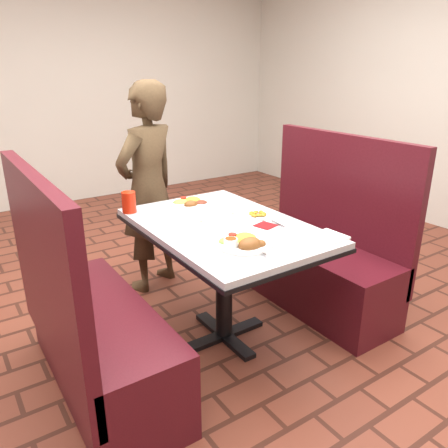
{
  "coord_description": "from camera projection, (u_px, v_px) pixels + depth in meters",
  "views": [
    {
      "loc": [
        -1.29,
        -1.92,
        1.59
      ],
      "look_at": [
        0.0,
        0.0,
        0.75
      ],
      "focal_mm": 35.0,
      "sensor_mm": 36.0,
      "label": 1
    }
  ],
  "objects": [
    {
      "name": "knife_utensil",
      "position": [
        257.0,
        249.0,
        2.1
      ],
      "size": [
        0.04,
        0.18,
        0.0
      ],
      "primitive_type": "cube",
      "rotation": [
        0.0,
        0.0,
        -0.17
      ],
      "color": "silver",
      "rests_on": "dining_table"
    },
    {
      "name": "lettuce_shreds",
      "position": [
        224.0,
        220.0,
        2.53
      ],
      "size": [
        0.28,
        0.32,
        0.0
      ],
      "primitive_type": null,
      "color": "#96C54F",
      "rests_on": "dining_table"
    },
    {
      "name": "fork_utensil",
      "position": [
        250.0,
        248.0,
        2.11
      ],
      "size": [
        0.03,
        0.16,
        0.0
      ],
      "primitive_type": "cube",
      "rotation": [
        0.0,
        0.0,
        -0.11
      ],
      "color": "#B9B9BE",
      "rests_on": "dining_table"
    },
    {
      "name": "paper_napkin",
      "position": [
        324.0,
        238.0,
        2.25
      ],
      "size": [
        0.22,
        0.17,
        0.01
      ],
      "primitive_type": "cube",
      "rotation": [
        0.0,
        0.0,
        0.04
      ],
      "color": "white",
      "rests_on": "dining_table"
    },
    {
      "name": "dining_table",
      "position": [
        224.0,
        240.0,
        2.5
      ],
      "size": [
        0.81,
        1.21,
        0.75
      ],
      "color": "silver",
      "rests_on": "ground"
    },
    {
      "name": "maroon_napkin",
      "position": [
        266.0,
        225.0,
        2.44
      ],
      "size": [
        0.13,
        0.13,
        0.0
      ],
      "primitive_type": "cube",
      "rotation": [
        0.0,
        0.0,
        0.26
      ],
      "color": "maroon",
      "rests_on": "dining_table"
    },
    {
      "name": "plantain_plate",
      "position": [
        258.0,
        215.0,
        2.58
      ],
      "size": [
        0.17,
        0.17,
        0.03
      ],
      "rotation": [
        0.0,
        0.0,
        -0.32
      ],
      "color": "white",
      "rests_on": "dining_table"
    },
    {
      "name": "booth_bench_right",
      "position": [
        319.0,
        259.0,
        3.03
      ],
      "size": [
        0.47,
        1.2,
        1.17
      ],
      "color": "#4E111A",
      "rests_on": "ground"
    },
    {
      "name": "spoon_utensil",
      "position": [
        278.0,
        224.0,
        2.46
      ],
      "size": [
        0.02,
        0.12,
        0.0
      ],
      "primitive_type": "cube",
      "rotation": [
        0.0,
        0.0,
        -0.05
      ],
      "color": "silver",
      "rests_on": "dining_table"
    },
    {
      "name": "booth_bench_left",
      "position": [
        92.0,
        333.0,
        2.19
      ],
      "size": [
        0.47,
        1.2,
        1.17
      ],
      "color": "#4E111A",
      "rests_on": "ground"
    },
    {
      "name": "red_tumbler",
      "position": [
        129.0,
        202.0,
        2.64
      ],
      "size": [
        0.09,
        0.09,
        0.13
      ],
      "primitive_type": "cylinder",
      "color": "red",
      "rests_on": "dining_table"
    },
    {
      "name": "far_dinner_plate",
      "position": [
        191.0,
        201.0,
        2.8
      ],
      "size": [
        0.26,
        0.26,
        0.07
      ],
      "rotation": [
        0.0,
        0.0,
        0.41
      ],
      "color": "white",
      "rests_on": "dining_table"
    },
    {
      "name": "near_dinner_plate",
      "position": [
        244.0,
        240.0,
        2.16
      ],
      "size": [
        0.29,
        0.29,
        0.09
      ],
      "rotation": [
        0.0,
        0.0,
        -0.11
      ],
      "color": "white",
      "rests_on": "dining_table"
    },
    {
      "name": "diner_person",
      "position": [
        148.0,
        189.0,
        3.14
      ],
      "size": [
        0.65,
        0.54,
        1.51
      ],
      "primitive_type": "imported",
      "rotation": [
        0.0,
        0.0,
        3.53
      ],
      "color": "brown",
      "rests_on": "ground"
    }
  ]
}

